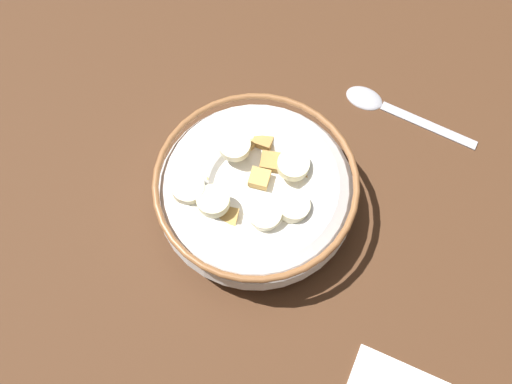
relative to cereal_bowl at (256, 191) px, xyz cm
name	(u,v)px	position (x,y,z in cm)	size (l,w,h in cm)	color
ground_plane	(256,209)	(0.01, 0.01, -4.11)	(131.73, 131.73, 2.00)	#472B19
cereal_bowl	(256,191)	(0.00, 0.00, 0.00)	(18.01, 18.01, 6.67)	white
spoon	(384,105)	(6.04, 16.09, -2.78)	(14.17, 2.79, 0.80)	#A5A5AD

